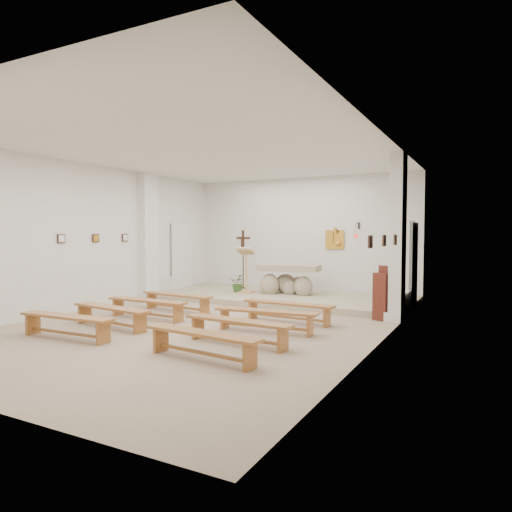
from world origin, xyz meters
The scene contains 31 objects.
ground centered at (0.00, 0.00, 0.00)m, with size 7.00×10.00×0.00m, color tan.
wall_left centered at (-3.49, 0.00, 1.75)m, with size 0.02×10.00×3.50m, color white.
wall_right centered at (3.49, 0.00, 1.75)m, with size 0.02×10.00×3.50m, color white.
wall_back centered at (0.00, 4.99, 1.75)m, with size 7.00×0.02×3.50m, color white.
ceiling centered at (0.00, 0.00, 3.49)m, with size 7.00×10.00×0.02m, color silver.
sanctuary_platform centered at (0.00, 3.50, 0.07)m, with size 6.98×3.00×0.15m, color tan.
pilaster_left centered at (-3.37, 2.00, 1.75)m, with size 0.26×0.55×3.50m, color white.
pilaster_right centered at (3.37, 2.00, 1.75)m, with size 0.26×0.55×3.50m, color white.
gold_wall_relief centered at (1.05, 4.96, 1.65)m, with size 0.55×0.04×0.55m, color gold.
sanctuary_lamp centered at (1.75, 4.71, 1.81)m, with size 0.11×0.36×0.44m.
station_frame_left_front centered at (-3.47, -0.80, 1.72)m, with size 0.03×0.20×0.20m, color #3C241A.
station_frame_left_mid centered at (-3.47, 0.20, 1.72)m, with size 0.03×0.20×0.20m, color #3C241A.
station_frame_left_rear centered at (-3.47, 1.20, 1.72)m, with size 0.03×0.20×0.20m, color #3C241A.
station_frame_right_front centered at (3.47, -0.80, 1.72)m, with size 0.03×0.20×0.20m, color #3C241A.
station_frame_right_mid centered at (3.47, 0.20, 1.72)m, with size 0.03×0.20×0.20m, color #3C241A.
station_frame_right_rear centered at (3.47, 1.20, 1.72)m, with size 0.03×0.20×0.20m, color #3C241A.
radiator_left centered at (-3.43, 2.70, 0.27)m, with size 0.10×0.85×0.52m, color silver.
radiator_right centered at (3.43, 2.70, 0.27)m, with size 0.10×0.85×0.52m, color silver.
altar centered at (0.09, 3.75, 0.49)m, with size 1.78×0.85×0.89m.
lectern centered at (-1.03, 3.38, 0.79)m, with size 0.49×0.43×1.29m.
crucifix_stand centered at (-1.63, 4.28, 1.18)m, with size 0.53×0.23×1.77m.
potted_plant centered at (-1.32, 3.44, 0.40)m, with size 0.46×0.40×0.51m, color #315B24.
donation_pedestal centered at (3.10, 1.90, 0.51)m, with size 0.40×0.40×1.16m.
bench_left_front centered at (-1.43, 0.73, 0.31)m, with size 2.00×0.54×0.42m.
bench_right_front centered at (1.43, 0.73, 0.31)m, with size 1.99×0.42×0.42m.
bench_left_second centered at (-1.43, -0.31, 0.31)m, with size 1.98×0.36×0.42m.
bench_right_second centered at (1.43, -0.31, 0.31)m, with size 1.99×0.49×0.42m.
bench_left_third centered at (-1.43, -1.36, 0.31)m, with size 2.00×0.58×0.42m.
bench_right_third centered at (1.43, -1.36, 0.31)m, with size 1.99×0.47×0.42m.
bench_left_fourth centered at (-1.43, -2.40, 0.31)m, with size 1.98×0.38×0.42m.
bench_right_fourth centered at (1.43, -2.40, 0.31)m, with size 2.00×0.54×0.42m.
Camera 1 is at (5.16, -7.85, 1.87)m, focal length 32.00 mm.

